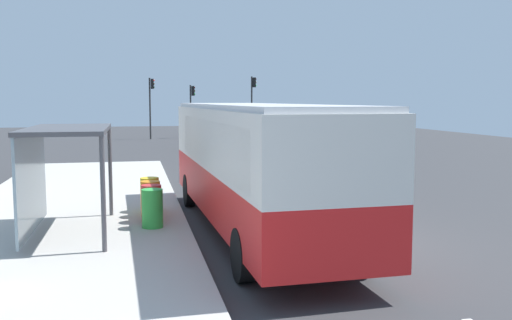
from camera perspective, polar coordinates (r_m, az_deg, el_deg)
The scene contains 21 objects.
ground_plane at distance 26.85m, azimuth -2.33°, elevation -1.02°, with size 56.00×92.00×0.04m, color #38383A.
sidewalk_platform at distance 14.71m, azimuth -19.13°, elevation -6.89°, with size 6.20×30.00×0.18m, color beige.
lane_stripe_seg_1 at distance 12.69m, azimuth 10.82°, elevation -9.11°, with size 0.16×2.20×0.01m, color silver.
lane_stripe_seg_2 at distance 17.27m, azimuth 4.28°, elevation -4.94°, with size 0.16×2.20×0.01m, color silver.
lane_stripe_seg_3 at distance 22.04m, azimuth 0.57°, elevation -2.52°, with size 0.16×2.20×0.01m, color silver.
lane_stripe_seg_4 at distance 26.89m, azimuth -1.81°, elevation -0.95°, with size 0.16×2.20×0.01m, color silver.
lane_stripe_seg_5 at distance 31.79m, azimuth -3.45°, elevation 0.13°, with size 0.16×2.20×0.01m, color silver.
lane_stripe_seg_6 at distance 36.71m, azimuth -4.66°, elevation 0.92°, with size 0.16×2.20×0.01m, color silver.
lane_stripe_seg_7 at distance 41.66m, azimuth -5.58°, elevation 1.53°, with size 0.16×2.20×0.01m, color silver.
bus at distance 13.95m, azimuth -0.25°, elevation 0.06°, with size 2.84×11.08×3.21m.
white_van at distance 37.07m, azimuth -1.71°, elevation 3.06°, with size 2.15×5.25×2.30m.
sedan_near at distance 51.72m, azimuth -4.63°, elevation 3.30°, with size 1.95×4.45×1.52m.
sedan_far at distance 42.39m, azimuth -2.91°, elevation 2.69°, with size 1.96×4.46×1.52m.
recycling_bin_green at distance 14.13m, azimuth -10.46°, elevation -4.84°, with size 0.52×0.52×0.95m, color green.
recycling_bin_red at distance 14.82m, azimuth -10.55°, elevation -4.33°, with size 0.52×0.52×0.95m, color red.
recycling_bin_orange at distance 15.50m, azimuth -10.64°, elevation -3.87°, with size 0.52×0.52×0.95m, color orange.
recycling_bin_yellow at distance 16.19m, azimuth -10.71°, elevation -3.44°, with size 0.52×0.52×0.95m, color yellow.
traffic_light_near_side at distance 48.66m, azimuth -0.33°, elevation 6.34°, with size 0.49×0.28×5.31m.
traffic_light_far_side at distance 48.42m, azimuth -10.59°, elevation 6.13°, with size 0.49×0.28×5.15m.
traffic_light_median at distance 49.45m, azimuth -6.52°, elevation 5.79°, with size 0.49×0.28×4.59m.
bus_shelter at distance 13.88m, azimuth -19.72°, elevation 0.73°, with size 1.80×4.00×2.50m.
Camera 1 is at (-4.61, -12.24, 3.31)m, focal length 39.48 mm.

